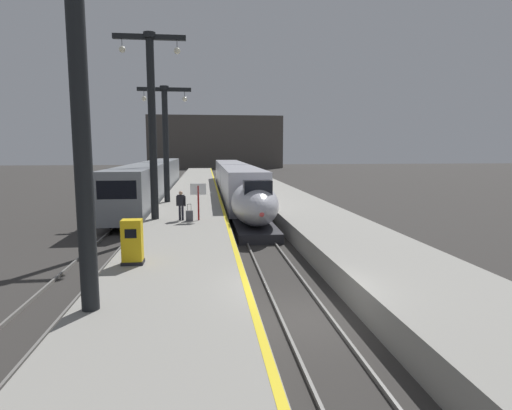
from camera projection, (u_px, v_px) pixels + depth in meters
name	position (u px, v px, depth m)	size (l,w,h in m)	color
ground_plane	(305.00, 319.00, 12.77)	(260.00, 260.00, 0.00)	#33302D
platform_left	(193.00, 202.00, 36.58)	(4.80, 110.00, 1.05)	gray
platform_right	(285.00, 201.00, 37.54)	(4.80, 110.00, 1.05)	gray
platform_left_safety_stripe	(219.00, 196.00, 36.78)	(0.20, 107.80, 0.01)	yellow
rail_main_left	(229.00, 203.00, 39.74)	(0.08, 110.00, 0.12)	slate
rail_main_right	(245.00, 203.00, 39.92)	(0.08, 110.00, 0.12)	slate
rail_secondary_left	(141.00, 204.00, 38.78)	(0.08, 110.00, 0.12)	slate
rail_secondary_right	(158.00, 204.00, 38.96)	(0.08, 110.00, 0.12)	slate
highspeed_train_main	(236.00, 183.00, 40.54)	(2.92, 38.25, 3.60)	silver
regional_train_adjacent	(154.00, 179.00, 42.52)	(2.85, 36.60, 3.80)	gray
station_column_near	(80.00, 62.00, 9.98)	(4.00, 0.68, 10.08)	black
station_column_mid	(152.00, 111.00, 23.92)	(4.00, 0.68, 10.49)	black
station_column_far	(165.00, 133.00, 32.03)	(4.00, 0.68, 8.76)	black
passenger_near_edge	(181.00, 203.00, 24.15)	(0.55, 0.32, 1.69)	#23232D
rolling_suitcase	(189.00, 216.00, 23.95)	(0.40, 0.22, 0.98)	#4C4C51
ticket_machine_yellow	(132.00, 243.00, 14.96)	(0.76, 0.62, 1.60)	yellow
departure_info_board	(198.00, 194.00, 24.08)	(0.90, 0.10, 2.12)	maroon
terminus_back_wall	(216.00, 142.00, 112.24)	(36.00, 2.00, 14.00)	#4C4742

